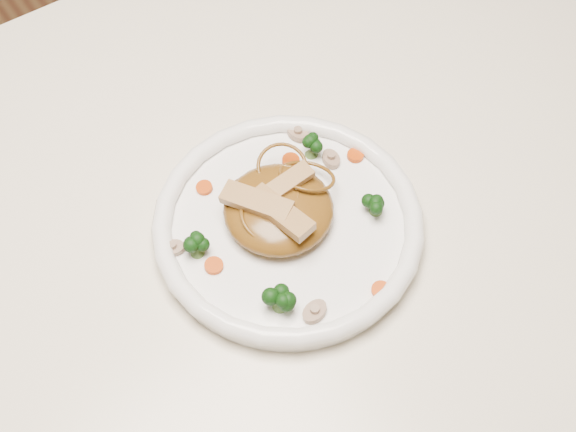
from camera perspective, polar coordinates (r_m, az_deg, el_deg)
table at (r=0.87m, az=-6.25°, el=-4.73°), size 1.20×0.80×0.75m
plate at (r=0.77m, az=-0.00°, el=-0.89°), size 0.32×0.32×0.02m
noodle_mound at (r=0.76m, az=-0.71°, el=0.52°), size 0.11×0.11×0.04m
chicken_a at (r=0.75m, az=-0.10°, el=2.47°), size 0.06×0.02×0.01m
chicken_b at (r=0.74m, az=-2.35°, el=1.05°), size 0.06×0.07×0.01m
chicken_c at (r=0.73m, az=-0.58°, el=0.27°), size 0.04×0.08×0.01m
broccoli_0 at (r=0.81m, az=1.78°, el=5.35°), size 0.03×0.03×0.03m
broccoli_1 at (r=0.74m, az=-6.87°, el=-2.22°), size 0.03×0.03×0.03m
broccoli_2 at (r=0.71m, az=-0.63°, el=-6.20°), size 0.03×0.03×0.03m
broccoli_3 at (r=0.77m, az=6.65°, el=0.95°), size 0.03×0.03×0.03m
carrot_0 at (r=0.81m, az=0.21°, el=4.16°), size 0.02×0.02×0.00m
carrot_1 at (r=0.74m, az=-5.56°, el=-3.71°), size 0.02×0.02×0.00m
carrot_2 at (r=0.82m, az=5.05°, el=4.52°), size 0.02×0.02×0.00m
carrot_3 at (r=0.79m, az=-6.27°, el=2.11°), size 0.02×0.02×0.00m
carrot_4 at (r=0.73m, az=6.94°, el=-5.50°), size 0.02×0.02×0.00m
mushroom_0 at (r=0.72m, az=2.00°, el=-7.15°), size 0.03×0.03×0.01m
mushroom_1 at (r=0.81m, az=3.23°, el=4.28°), size 0.03×0.03×0.01m
mushroom_2 at (r=0.76m, az=-8.58°, el=-2.38°), size 0.03×0.03×0.01m
mushroom_3 at (r=0.83m, az=0.74°, el=6.17°), size 0.03×0.03×0.01m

